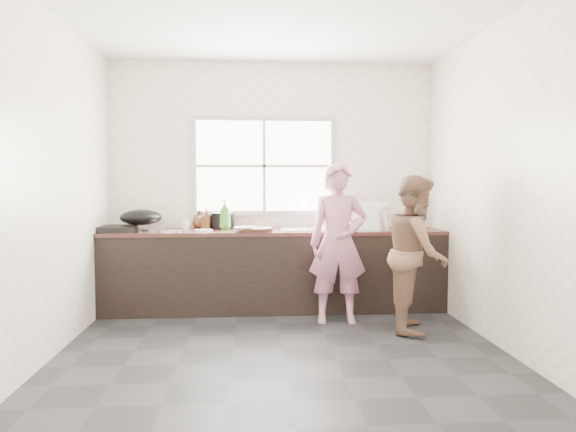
{
  "coord_description": "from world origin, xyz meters",
  "views": [
    {
      "loc": [
        -0.25,
        -4.18,
        1.36
      ],
      "look_at": [
        0.1,
        0.65,
        1.05
      ],
      "focal_mm": 32.0,
      "sensor_mm": 36.0,
      "label": 1
    }
  ],
  "objects": [
    {
      "name": "floor",
      "position": [
        0.0,
        0.0,
        -0.01
      ],
      "size": [
        3.6,
        3.2,
        0.01
      ],
      "primitive_type": "cube",
      "color": "#262628",
      "rests_on": "ground"
    },
    {
      "name": "ceiling",
      "position": [
        0.0,
        0.0,
        2.71
      ],
      "size": [
        3.6,
        3.2,
        0.01
      ],
      "primitive_type": "cube",
      "color": "silver",
      "rests_on": "wall_back"
    },
    {
      "name": "wall_back",
      "position": [
        0.0,
        1.6,
        1.35
      ],
      "size": [
        3.6,
        0.01,
        2.7
      ],
      "primitive_type": "cube",
      "color": "silver",
      "rests_on": "ground"
    },
    {
      "name": "wall_left",
      "position": [
        -1.8,
        0.0,
        1.35
      ],
      "size": [
        0.01,
        3.2,
        2.7
      ],
      "primitive_type": "cube",
      "color": "beige",
      "rests_on": "ground"
    },
    {
      "name": "wall_right",
      "position": [
        1.8,
        0.0,
        1.35
      ],
      "size": [
        0.01,
        3.2,
        2.7
      ],
      "primitive_type": "cube",
      "color": "beige",
      "rests_on": "ground"
    },
    {
      "name": "wall_front",
      "position": [
        0.0,
        -1.6,
        1.35
      ],
      "size": [
        3.6,
        0.01,
        2.7
      ],
      "primitive_type": "cube",
      "color": "silver",
      "rests_on": "ground"
    },
    {
      "name": "cabinet",
      "position": [
        0.0,
        1.29,
        0.41
      ],
      "size": [
        3.6,
        0.62,
        0.82
      ],
      "primitive_type": "cube",
      "color": "black",
      "rests_on": "floor"
    },
    {
      "name": "countertop",
      "position": [
        0.0,
        1.29,
        0.84
      ],
      "size": [
        3.6,
        0.64,
        0.04
      ],
      "primitive_type": "cube",
      "color": "#3B1D18",
      "rests_on": "cabinet"
    },
    {
      "name": "sink",
      "position": [
        0.35,
        1.29,
        0.86
      ],
      "size": [
        0.55,
        0.45,
        0.02
      ],
      "primitive_type": "cube",
      "color": "silver",
      "rests_on": "countertop"
    },
    {
      "name": "faucet",
      "position": [
        0.35,
        1.49,
        1.01
      ],
      "size": [
        0.02,
        0.02,
        0.3
      ],
      "primitive_type": "cylinder",
      "color": "silver",
      "rests_on": "countertop"
    },
    {
      "name": "window_frame",
      "position": [
        -0.1,
        1.59,
        1.55
      ],
      "size": [
        1.6,
        0.05,
        1.1
      ],
      "primitive_type": "cube",
      "color": "#9EA0A5",
      "rests_on": "wall_back"
    },
    {
      "name": "window_glazing",
      "position": [
        -0.1,
        1.57,
        1.55
      ],
      "size": [
        1.5,
        0.01,
        1.0
      ],
      "primitive_type": "cube",
      "color": "white",
      "rests_on": "window_frame"
    },
    {
      "name": "woman",
      "position": [
        0.6,
        0.74,
        0.73
      ],
      "size": [
        0.55,
        0.38,
        1.45
      ],
      "primitive_type": "imported",
      "rotation": [
        0.0,
        0.0,
        -0.06
      ],
      "color": "#CE7B99",
      "rests_on": "floor"
    },
    {
      "name": "person_side",
      "position": [
        1.28,
        0.42,
        0.72
      ],
      "size": [
        0.72,
        0.82,
        1.43
      ],
      "primitive_type": "imported",
      "rotation": [
        0.0,
        0.0,
        1.29
      ],
      "color": "brown",
      "rests_on": "floor"
    },
    {
      "name": "cutting_board",
      "position": [
        -0.21,
        1.15,
        0.88
      ],
      "size": [
        0.42,
        0.42,
        0.04
      ],
      "primitive_type": "cylinder",
      "rotation": [
        0.0,
        0.0,
        -0.12
      ],
      "color": "black",
      "rests_on": "countertop"
    },
    {
      "name": "cleaver",
      "position": [
        -0.23,
        1.28,
        0.9
      ],
      "size": [
        0.18,
        0.1,
        0.01
      ],
      "primitive_type": "cube",
      "rotation": [
        0.0,
        0.0,
        -0.06
      ],
      "color": "silver",
      "rests_on": "cutting_board"
    },
    {
      "name": "bowl_mince",
      "position": [
        -0.32,
        1.09,
        0.89
      ],
      "size": [
        0.27,
        0.27,
        0.05
      ],
      "primitive_type": "imported",
      "rotation": [
        0.0,
        0.0,
        -0.36
      ],
      "color": "silver",
      "rests_on": "countertop"
    },
    {
      "name": "bowl_crabs",
      "position": [
        0.65,
        1.08,
        0.89
      ],
      "size": [
        0.28,
        0.28,
        0.07
      ],
      "primitive_type": "imported",
      "rotation": [
        0.0,
        0.0,
        -0.36
      ],
      "color": "white",
      "rests_on": "countertop"
    },
    {
      "name": "bowl_held",
      "position": [
        0.57,
        1.13,
        0.89
      ],
      "size": [
        0.25,
        0.25,
        0.07
      ],
      "primitive_type": "imported",
      "rotation": [
        0.0,
        0.0,
        -0.14
      ],
      "color": "white",
      "rests_on": "countertop"
    },
    {
      "name": "black_pot",
      "position": [
        -0.56,
        1.46,
        0.95
      ],
      "size": [
        0.3,
        0.3,
        0.18
      ],
      "primitive_type": "cylinder",
      "rotation": [
        0.0,
        0.0,
        0.23
      ],
      "color": "black",
      "rests_on": "countertop"
    },
    {
      "name": "plate_food",
      "position": [
        -0.75,
        1.22,
        0.87
      ],
      "size": [
        0.23,
        0.23,
        0.02
      ],
      "primitive_type": "cylinder",
      "rotation": [
        0.0,
        0.0,
        -0.19
      ],
      "color": "white",
      "rests_on": "countertop"
    },
    {
      "name": "bottle_green",
      "position": [
        -0.53,
        1.36,
        1.02
      ],
      "size": [
        0.16,
        0.16,
        0.32
      ],
      "primitive_type": "imported",
      "rotation": [
        0.0,
        0.0,
        -0.34
      ],
      "color": "#3E8B2D",
      "rests_on": "countertop"
    },
    {
      "name": "bottle_brown_tall",
      "position": [
        -0.73,
        1.46,
        0.96
      ],
      "size": [
        0.11,
        0.11,
        0.2
      ],
      "primitive_type": "imported",
      "rotation": [
        0.0,
        0.0,
        -0.3
      ],
      "color": "#512914",
      "rests_on": "countertop"
    },
    {
      "name": "bottle_brown_short",
      "position": [
        -0.82,
        1.52,
        0.95
      ],
      "size": [
        0.18,
        0.18,
        0.18
      ],
      "primitive_type": "imported",
      "rotation": [
        0.0,
        0.0,
        0.27
      ],
      "color": "#4B2312",
      "rests_on": "countertop"
    },
    {
      "name": "glass_jar",
      "position": [
        -0.96,
        1.39,
        0.91
      ],
      "size": [
        0.07,
        0.07,
        0.1
      ],
      "primitive_type": "cylinder",
      "rotation": [
        0.0,
        0.0,
        -0.03
      ],
      "color": "silver",
      "rests_on": "countertop"
    },
    {
      "name": "burner",
      "position": [
        -1.63,
        1.25,
        0.89
      ],
      "size": [
        0.41,
        0.41,
        0.06
      ],
      "primitive_type": "cube",
      "rotation": [
        0.0,
        0.0,
        0.1
      ],
      "color": "black",
      "rests_on": "countertop"
    },
    {
      "name": "wok",
      "position": [
        -1.4,
        1.29,
        1.0
      ],
      "size": [
        0.47,
        0.47,
        0.16
      ],
      "primitive_type": "ellipsoid",
      "rotation": [
        0.0,
        0.0,
        -0.1
      ],
      "color": "black",
      "rests_on": "burner"
    },
    {
      "name": "dish_rack",
      "position": [
        1.0,
        1.23,
        1.02
      ],
      "size": [
        0.46,
        0.36,
        0.31
      ],
      "primitive_type": "cube",
      "rotation": [
        0.0,
        0.0,
        -0.16
      ],
      "color": "silver",
      "rests_on": "countertop"
    },
    {
      "name": "pot_lid_left",
      "position": [
        -1.08,
        1.19,
        0.87
      ],
      "size": [
        0.3,
        0.3,
        0.01
      ],
      "primitive_type": "cylinder",
      "rotation": [
        0.0,
        0.0,
        -0.19
      ],
      "color": "silver",
      "rests_on": "countertop"
    },
    {
      "name": "pot_lid_right",
      "position": [
        -1.29,
        1.36,
        0.87
      ],
      "size": [
        0.3,
        0.3,
        0.01
      ],
      "primitive_type": "cylinder",
      "rotation": [
        0.0,
        0.0,
        0.27
      ],
      "color": "#B3B7BA",
      "rests_on": "countertop"
    }
  ]
}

